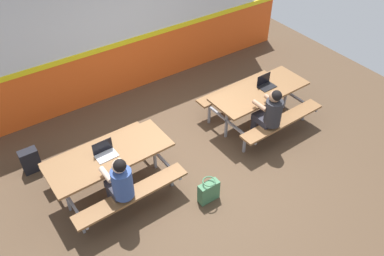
# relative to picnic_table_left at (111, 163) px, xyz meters

# --- Properties ---
(ground_plane) EXTENTS (10.00, 10.00, 0.02)m
(ground_plane) POSITION_rel_picnic_table_left_xyz_m (1.52, -0.16, -0.59)
(ground_plane) COLOR #4C3826
(accent_backdrop) EXTENTS (8.00, 0.14, 2.60)m
(accent_backdrop) POSITION_rel_picnic_table_left_xyz_m (1.52, 2.40, 0.67)
(accent_backdrop) COLOR #E55119
(accent_backdrop) RESTS_ON ground
(picnic_table_left) EXTENTS (1.93, 1.60, 0.74)m
(picnic_table_left) POSITION_rel_picnic_table_left_xyz_m (0.00, 0.00, 0.00)
(picnic_table_left) COLOR brown
(picnic_table_left) RESTS_ON ground
(picnic_table_right) EXTENTS (1.93, 1.60, 0.74)m
(picnic_table_right) POSITION_rel_picnic_table_left_xyz_m (3.04, -0.01, 0.00)
(picnic_table_right) COLOR brown
(picnic_table_right) RESTS_ON ground
(student_nearer) EXTENTS (0.37, 0.53, 1.21)m
(student_nearer) POSITION_rel_picnic_table_left_xyz_m (-0.10, -0.56, 0.13)
(student_nearer) COLOR #2D2D38
(student_nearer) RESTS_ON ground
(student_further) EXTENTS (0.37, 0.53, 1.21)m
(student_further) POSITION_rel_picnic_table_left_xyz_m (2.76, -0.57, 0.13)
(student_further) COLOR #2D2D38
(student_further) RESTS_ON ground
(laptop_silver) EXTENTS (0.33, 0.23, 0.22)m
(laptop_silver) POSITION_rel_picnic_table_left_xyz_m (-0.05, 0.04, 0.21)
(laptop_silver) COLOR silver
(laptop_silver) RESTS_ON picnic_table_left
(laptop_dark) EXTENTS (0.33, 0.23, 0.22)m
(laptop_dark) POSITION_rel_picnic_table_left_xyz_m (3.21, 0.03, 0.21)
(laptop_dark) COLOR black
(laptop_dark) RESTS_ON picnic_table_right
(backpack_dark) EXTENTS (0.30, 0.22, 0.44)m
(backpack_dark) POSITION_rel_picnic_table_left_xyz_m (-0.98, 1.16, -0.36)
(backpack_dark) COLOR black
(backpack_dark) RESTS_ON ground
(tote_bag_bright) EXTENTS (0.34, 0.21, 0.43)m
(tote_bag_bright) POSITION_rel_picnic_table_left_xyz_m (1.11, -1.06, -0.38)
(tote_bag_bright) COLOR #3F724C
(tote_bag_bright) RESTS_ON ground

